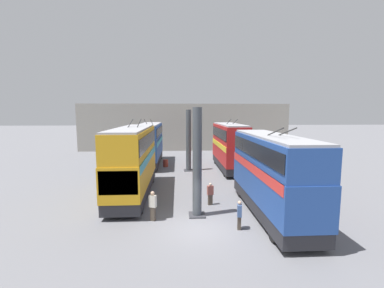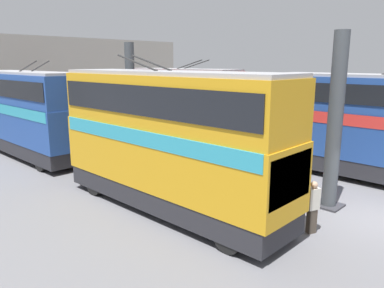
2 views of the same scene
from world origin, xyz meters
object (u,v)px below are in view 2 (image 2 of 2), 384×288
(bus_left_near, at_px, (376,121))
(person_aisle_foreground, at_px, (300,172))
(person_by_right_row, at_px, (313,206))
(bus_right_mid, at_px, (168,134))
(bus_left_far, at_px, (180,101))
(bus_right_far, at_px, (28,109))
(oil_drum, at_px, (75,148))

(bus_left_near, xyz_separation_m, person_aisle_foreground, (1.92, 3.61, -2.09))
(person_aisle_foreground, bearing_deg, person_by_right_row, 110.89)
(bus_left_near, bearing_deg, bus_right_mid, 64.88)
(bus_left_far, bearing_deg, bus_right_mid, 133.38)
(bus_right_far, height_order, person_aisle_foreground, bus_right_far)
(bus_left_near, height_order, oil_drum, bus_left_near)
(oil_drum, bearing_deg, bus_right_mid, 169.49)
(bus_left_near, relative_size, bus_right_mid, 0.97)
(bus_right_mid, distance_m, person_by_right_row, 5.72)
(person_aisle_foreground, bearing_deg, bus_right_mid, 54.45)
(bus_right_mid, bearing_deg, person_by_right_row, -158.41)
(bus_right_far, xyz_separation_m, oil_drum, (-1.61, -1.99, -2.50))
(oil_drum, bearing_deg, person_aisle_foreground, -164.03)
(bus_right_mid, relative_size, person_aisle_foreground, 6.52)
(bus_left_far, xyz_separation_m, person_by_right_row, (-13.82, 7.41, -1.99))
(bus_right_far, bearing_deg, bus_left_near, -150.73)
(bus_left_far, bearing_deg, person_by_right_row, 151.80)
(bus_right_far, relative_size, person_by_right_row, 5.58)
(person_aisle_foreground, distance_m, oil_drum, 13.73)
(bus_right_far, bearing_deg, bus_right_mid, 180.00)
(bus_right_far, xyz_separation_m, person_aisle_foreground, (-14.80, -5.76, -2.10))
(bus_left_far, height_order, person_aisle_foreground, bus_left_far)
(bus_right_mid, relative_size, bus_right_far, 1.02)
(bus_left_near, xyz_separation_m, bus_right_far, (16.72, 9.37, 0.01))
(person_aisle_foreground, relative_size, oil_drum, 1.84)
(oil_drum, bearing_deg, person_by_right_row, 179.91)
(bus_right_far, bearing_deg, oil_drum, -129.00)
(person_by_right_row, bearing_deg, oil_drum, 22.88)
(person_by_right_row, distance_m, oil_drum, 15.69)
(bus_left_far, relative_size, person_aisle_foreground, 6.05)
(bus_right_mid, xyz_separation_m, person_aisle_foreground, (-2.48, -5.76, -2.21))
(bus_left_far, distance_m, bus_right_far, 9.99)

